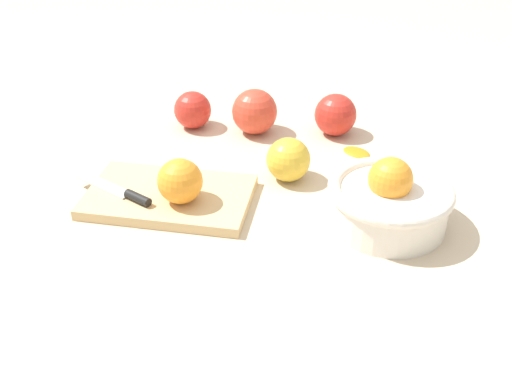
{
  "coord_description": "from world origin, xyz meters",
  "views": [
    {
      "loc": [
        -0.02,
        0.86,
        0.5
      ],
      "look_at": [
        -0.01,
        0.13,
        0.04
      ],
      "focal_mm": 41.78,
      "sensor_mm": 36.0,
      "label": 1
    }
  ],
  "objects": [
    {
      "name": "bowl",
      "position": [
        -0.2,
        0.15,
        0.04
      ],
      "size": [
        0.18,
        0.18,
        0.1
      ],
      "color": "white",
      "rests_on": "ground_plane"
    },
    {
      "name": "citrus_peel",
      "position": [
        -0.18,
        -0.07,
        0.0
      ],
      "size": [
        0.06,
        0.06,
        0.01
      ],
      "primitive_type": "ellipsoid",
      "rotation": [
        0.0,
        0.0,
        2.36
      ],
      "color": "orange",
      "rests_on": "ground_plane"
    },
    {
      "name": "apple_front_center",
      "position": [
        0.0,
        -0.15,
        0.04
      ],
      "size": [
        0.08,
        0.08,
        0.08
      ],
      "primitive_type": "sphere",
      "color": "#D6422D",
      "rests_on": "ground_plane"
    },
    {
      "name": "knife",
      "position": [
        0.19,
        0.1,
        0.02
      ],
      "size": [
        0.14,
        0.1,
        0.01
      ],
      "color": "silver",
      "rests_on": "cutting_board"
    },
    {
      "name": "ground_plane",
      "position": [
        0.0,
        0.0,
        0.0
      ],
      "size": [
        2.4,
        2.4,
        0.0
      ],
      "primitive_type": "plane",
      "color": "beige"
    },
    {
      "name": "apple_mid_left",
      "position": [
        -0.06,
        0.02,
        0.04
      ],
      "size": [
        0.07,
        0.07,
        0.07
      ],
      "primitive_type": "sphere",
      "color": "gold",
      "rests_on": "ground_plane"
    },
    {
      "name": "apple_front_left",
      "position": [
        -0.15,
        -0.14,
        0.04
      ],
      "size": [
        0.08,
        0.08,
        0.08
      ],
      "primitive_type": "sphere",
      "color": "red",
      "rests_on": "ground_plane"
    },
    {
      "name": "orange_on_board",
      "position": [
        0.1,
        0.12,
        0.05
      ],
      "size": [
        0.07,
        0.07,
        0.07
      ],
      "primitive_type": "sphere",
      "color": "orange",
      "rests_on": "cutting_board"
    },
    {
      "name": "apple_front_right",
      "position": [
        0.12,
        -0.17,
        0.04
      ],
      "size": [
        0.07,
        0.07,
        0.07
      ],
      "primitive_type": "sphere",
      "color": "red",
      "rests_on": "ground_plane"
    },
    {
      "name": "cutting_board",
      "position": [
        0.13,
        0.09,
        0.01
      ],
      "size": [
        0.27,
        0.19,
        0.02
      ],
      "primitive_type": "cube",
      "rotation": [
        0.0,
        0.0,
        -0.16
      ],
      "color": "#DBB77F",
      "rests_on": "ground_plane"
    }
  ]
}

